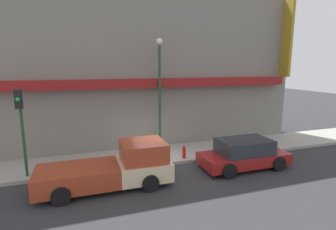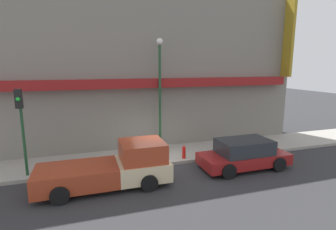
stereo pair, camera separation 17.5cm
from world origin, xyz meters
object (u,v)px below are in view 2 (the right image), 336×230
Objects in this scene: street_lamp at (160,83)px; traffic_light at (21,117)px; pickup_truck at (114,168)px; parked_car at (244,154)px; fire_hydrant at (184,152)px.

street_lamp is 6.92m from traffic_light.
pickup_truck is at bearing -26.09° from traffic_light.
pickup_truck is 6.24m from parked_car.
fire_hydrant is (3.80, 1.73, -0.28)m from pickup_truck.
traffic_light reaches higher than fire_hydrant.
parked_car is at bearing 2.18° from pickup_truck.
pickup_truck is 0.86× the size of street_lamp.
pickup_truck is 7.84× the size of fire_hydrant.
parked_car reaches higher than fire_hydrant.
fire_hydrant is at bearing -65.79° from street_lamp.
fire_hydrant is 0.18× the size of traffic_light.
pickup_truck is 5.61m from street_lamp.
street_lamp is at bearing 114.21° from fire_hydrant.
pickup_truck is 1.40× the size of traffic_light.
fire_hydrant is at bearing -0.18° from traffic_light.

